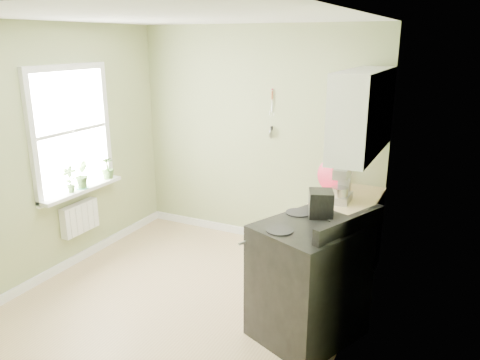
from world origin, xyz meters
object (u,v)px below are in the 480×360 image
at_px(stove, 309,280).
at_px(kettle, 336,176).
at_px(coffee_maker, 320,211).
at_px(stand_mixer, 342,185).

relative_size(stove, kettle, 6.97).
relative_size(kettle, coffee_maker, 0.47).
height_order(stand_mixer, kettle, stand_mixer).
bearing_deg(coffee_maker, stove, -89.58).
bearing_deg(coffee_maker, kettle, 99.08).
height_order(kettle, coffee_maker, coffee_maker).
bearing_deg(stove, coffee_maker, 90.42).
distance_m(stand_mixer, coffee_maker, 0.83).
distance_m(stove, kettle, 1.75).
relative_size(stand_mixer, kettle, 2.39).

